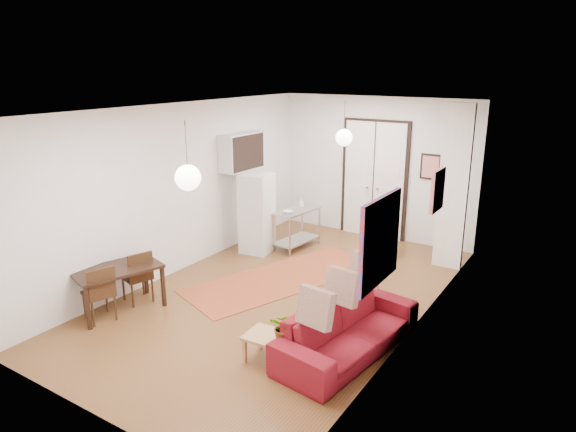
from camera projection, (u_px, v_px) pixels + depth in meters
The scene contains 27 objects.
floor at pixel (283, 294), 8.13m from camera, with size 7.00×7.00×0.00m, color brown.
ceiling at pixel (283, 108), 7.31m from camera, with size 4.20×7.00×0.02m, color white.
wall_back at pixel (375, 168), 10.55m from camera, with size 4.20×0.02×2.90m, color silver.
wall_front at pixel (83, 288), 4.89m from camera, with size 4.20×0.02×2.90m, color silver.
wall_left at pixel (180, 189), 8.80m from camera, with size 0.02×7.00×2.90m, color silver.
wall_right at pixel (419, 229), 6.64m from camera, with size 0.02×7.00×2.90m, color silver.
double_doors at pixel (374, 180), 10.59m from camera, with size 1.44×0.06×2.50m, color white.
stub_partition at pixel (453, 188), 8.83m from camera, with size 0.50×0.10×2.90m, color silver.
wall_cabinet at pixel (241, 152), 9.80m from camera, with size 0.35×1.00×0.70m, color silver.
painting_popart at pixel (380, 241), 5.59m from camera, with size 0.05×1.00×1.00m, color red.
painting_abstract at pixel (438, 190), 7.20m from camera, with size 0.05×0.50×0.60m, color #F5EBCC.
poster_back at pixel (431, 167), 9.90m from camera, with size 0.40×0.03×0.50m, color red.
print_left at pixel (251, 145), 10.26m from camera, with size 0.03×0.44×0.54m, color olive.
pendant_back at pixel (344, 138), 9.11m from camera, with size 0.30×0.30×0.80m.
pendant_front at pixel (188, 178), 5.88m from camera, with size 0.30×0.30×0.80m.
kilim_rug at pixel (283, 278), 8.76m from camera, with size 1.29×3.45×0.01m, color #A74D29.
sofa at pixel (348, 330), 6.41m from camera, with size 0.84×2.15×0.63m, color maroon.
coffee_table at pixel (277, 341), 6.16m from camera, with size 0.81×0.48×0.35m.
potted_plant at pixel (284, 327), 6.05m from camera, with size 0.27×0.31×0.34m, color #315A28.
kitchen_counter at pixel (296, 224), 10.09m from camera, with size 0.63×1.08×0.78m.
bowl at pixel (288, 212), 9.75m from camera, with size 0.18×0.18×0.05m, color beige.
soap_bottle at pixel (301, 202), 10.21m from camera, with size 0.07×0.08×0.16m, color teal.
fridge at pixel (257, 213), 9.79m from camera, with size 0.54×0.54×1.54m, color silver.
dining_table at pixel (117, 273), 7.45m from camera, with size 1.02×1.36×0.67m.
dining_chair_near at pixel (141, 270), 7.84m from camera, with size 0.49×0.60×0.83m.
dining_chair_far at pixel (103, 286), 7.27m from camera, with size 0.49×0.60×0.83m.
black_side_chair at pixel (387, 229), 9.79m from camera, with size 0.44×0.44×0.84m.
Camera 1 is at (4.06, -6.25, 3.49)m, focal length 32.00 mm.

